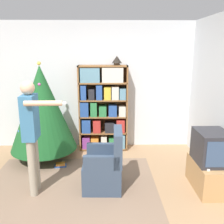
{
  "coord_description": "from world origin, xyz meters",
  "views": [
    {
      "loc": [
        0.33,
        -2.95,
        2.04
      ],
      "look_at": [
        0.4,
        0.99,
        1.05
      ],
      "focal_mm": 40.0,
      "sensor_mm": 36.0,
      "label": 1
    }
  ],
  "objects_px": {
    "armchair": "(105,168)",
    "standing_person": "(32,129)",
    "table_lamp": "(117,60)",
    "christmas_tree": "(42,108)",
    "bookshelf": "(103,107)",
    "television": "(211,147)"
  },
  "relations": [
    {
      "from": "bookshelf",
      "to": "television",
      "type": "distance_m",
      "value": 2.27
    },
    {
      "from": "table_lamp",
      "to": "standing_person",
      "type": "bearing_deg",
      "value": -126.84
    },
    {
      "from": "table_lamp",
      "to": "christmas_tree",
      "type": "bearing_deg",
      "value": -160.39
    },
    {
      "from": "armchair",
      "to": "table_lamp",
      "type": "height_order",
      "value": "table_lamp"
    },
    {
      "from": "standing_person",
      "to": "table_lamp",
      "type": "bearing_deg",
      "value": 141.95
    },
    {
      "from": "armchair",
      "to": "table_lamp",
      "type": "distance_m",
      "value": 2.19
    },
    {
      "from": "armchair",
      "to": "table_lamp",
      "type": "bearing_deg",
      "value": 173.39
    },
    {
      "from": "christmas_tree",
      "to": "armchair",
      "type": "bearing_deg",
      "value": -42.47
    },
    {
      "from": "armchair",
      "to": "standing_person",
      "type": "height_order",
      "value": "standing_person"
    },
    {
      "from": "armchair",
      "to": "standing_person",
      "type": "xyz_separation_m",
      "value": [
        -1.02,
        -0.1,
        0.65
      ]
    },
    {
      "from": "christmas_tree",
      "to": "armchair",
      "type": "relative_size",
      "value": 2.0
    },
    {
      "from": "television",
      "to": "christmas_tree",
      "type": "xyz_separation_m",
      "value": [
        -2.71,
        1.11,
        0.33
      ]
    },
    {
      "from": "television",
      "to": "standing_person",
      "type": "xyz_separation_m",
      "value": [
        -2.56,
        -0.05,
        0.31
      ]
    },
    {
      "from": "bookshelf",
      "to": "armchair",
      "type": "relative_size",
      "value": 1.89
    },
    {
      "from": "armchair",
      "to": "standing_person",
      "type": "relative_size",
      "value": 0.56
    },
    {
      "from": "television",
      "to": "table_lamp",
      "type": "relative_size",
      "value": 2.76
    },
    {
      "from": "bookshelf",
      "to": "christmas_tree",
      "type": "relative_size",
      "value": 0.95
    },
    {
      "from": "bookshelf",
      "to": "standing_person",
      "type": "bearing_deg",
      "value": -120.42
    },
    {
      "from": "christmas_tree",
      "to": "standing_person",
      "type": "distance_m",
      "value": 1.17
    },
    {
      "from": "bookshelf",
      "to": "table_lamp",
      "type": "bearing_deg",
      "value": 2.35
    },
    {
      "from": "christmas_tree",
      "to": "table_lamp",
      "type": "distance_m",
      "value": 1.7
    },
    {
      "from": "bookshelf",
      "to": "standing_person",
      "type": "relative_size",
      "value": 1.06
    }
  ]
}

